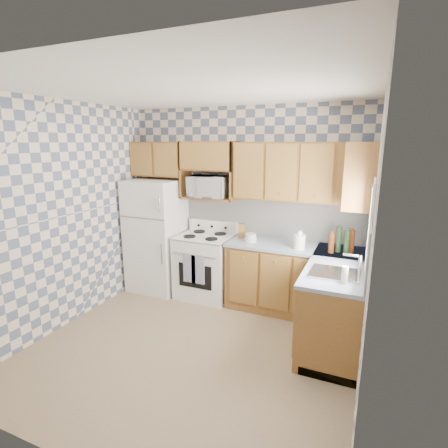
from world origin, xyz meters
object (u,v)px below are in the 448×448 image
at_px(stove_body, 206,267).
at_px(microwave, 209,187).
at_px(electric_kettle, 299,242).
at_px(refrigerator, 157,235).

xyz_separation_m(stove_body, microwave, (-0.00, 0.14, 1.15)).
bearing_deg(electric_kettle, refrigerator, 177.83).
distance_m(stove_body, microwave, 1.16).
height_order(refrigerator, microwave, microwave).
distance_m(refrigerator, electric_kettle, 2.18).
relative_size(stove_body, electric_kettle, 4.96).
xyz_separation_m(refrigerator, microwave, (0.80, 0.16, 0.76)).
bearing_deg(refrigerator, microwave, 11.47).
bearing_deg(stove_body, microwave, 91.40).
height_order(stove_body, microwave, microwave).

